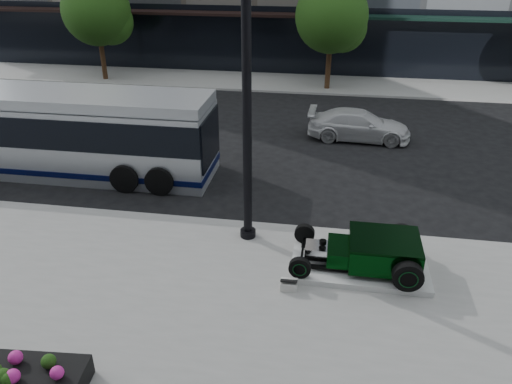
% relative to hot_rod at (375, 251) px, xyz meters
% --- Properties ---
extents(ground, '(120.00, 120.00, 0.00)m').
position_rel_hot_rod_xyz_m(ground, '(-2.72, 3.88, -0.70)').
color(ground, black).
rests_on(ground, ground).
extents(sidewalk_far, '(70.00, 4.00, 0.12)m').
position_rel_hot_rod_xyz_m(sidewalk_far, '(-2.72, 17.88, -0.64)').
color(sidewalk_far, gray).
rests_on(sidewalk_far, ground).
extents(street_trees, '(29.80, 3.80, 5.70)m').
position_rel_hot_rod_xyz_m(street_trees, '(-1.57, 16.95, 3.07)').
color(street_trees, black).
rests_on(street_trees, sidewalk_far).
extents(display_plinth, '(3.40, 1.80, 0.15)m').
position_rel_hot_rod_xyz_m(display_plinth, '(-0.33, -0.00, -0.50)').
color(display_plinth, silver).
rests_on(display_plinth, sidewalk_near).
extents(hot_rod, '(3.22, 2.00, 0.81)m').
position_rel_hot_rod_xyz_m(hot_rod, '(0.00, 0.00, 0.00)').
color(hot_rod, black).
rests_on(hot_rod, display_plinth).
extents(info_plaque, '(0.41, 0.31, 0.31)m').
position_rel_hot_rod_xyz_m(info_plaque, '(-2.01, -1.08, -0.45)').
color(info_plaque, silver).
rests_on(info_plaque, sidewalk_near).
extents(lamppost, '(0.43, 0.43, 7.89)m').
position_rel_hot_rod_xyz_m(lamppost, '(-3.38, 1.08, 3.07)').
color(lamppost, black).
rests_on(lamppost, sidewalk_near).
extents(flower_planter, '(2.31, 1.29, 0.72)m').
position_rel_hot_rod_xyz_m(flower_planter, '(-6.51, -4.86, -0.31)').
color(flower_planter, black).
rests_on(flower_planter, sidewalk_near).
extents(transit_bus, '(12.12, 2.88, 2.92)m').
position_rel_hot_rod_xyz_m(transit_bus, '(-11.30, 4.66, 0.79)').
color(transit_bus, '#ADB1B7').
rests_on(transit_bus, ground).
extents(white_sedan, '(4.27, 1.84, 1.22)m').
position_rel_hot_rod_xyz_m(white_sedan, '(-0.17, 9.56, -0.09)').
color(white_sedan, silver).
rests_on(white_sedan, ground).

